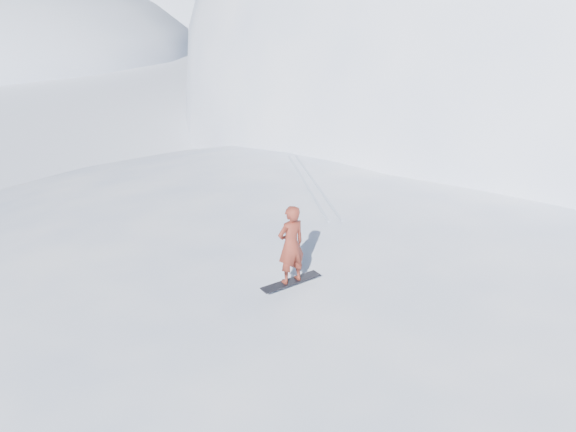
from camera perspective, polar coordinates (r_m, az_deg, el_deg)
The scene contains 8 objects.
ground at distance 14.26m, azimuth 11.78°, elevation -13.36°, with size 400.00×400.00×0.00m, color white.
near_ridge at distance 16.92m, azimuth 12.54°, elevation -7.11°, with size 36.00×28.00×4.80m, color white.
peak_shoulder at distance 34.84m, azimuth 19.60°, elevation 7.92°, with size 28.00×24.00×18.00m, color white.
far_ridge_c at distance 126.65m, azimuth -21.36°, elevation 17.90°, with size 140.00×90.00×36.00m, color white.
wind_bumps at distance 15.84m, azimuth 7.88°, elevation -9.00°, with size 16.00×14.40×1.00m.
snowboard at distance 11.98m, azimuth 0.30°, elevation -6.68°, with size 1.39×0.26×0.02m, color black.
snowboarder at distance 11.57m, azimuth 0.31°, elevation -2.93°, with size 0.63×0.41×1.72m, color maroon.
board_tracks at distance 17.59m, azimuth 2.32°, elevation 3.36°, with size 1.10×5.97×0.04m.
Camera 1 is at (-3.52, -10.99, 8.38)m, focal length 35.00 mm.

